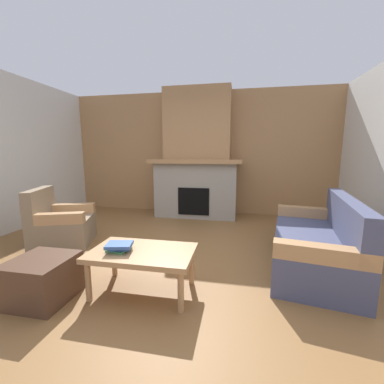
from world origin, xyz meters
The scene contains 8 objects.
ground centered at (0.00, 0.00, 0.00)m, with size 9.00×9.00×0.00m, color brown.
wall_back_wood_panel centered at (0.00, 3.00, 1.35)m, with size 6.00×0.12×2.70m, color #A87A4C.
fireplace centered at (0.00, 2.62, 1.16)m, with size 1.90×0.82×2.70m.
couch centered at (1.85, 0.48, 0.29)m, with size 1.14×1.92×0.85m.
armchair centered at (-1.71, 0.52, 0.29)m, with size 0.97×0.97×0.85m.
coffee_table centered at (-0.01, -0.45, 0.38)m, with size 1.00×0.60×0.43m.
ottoman centered at (-0.88, -0.75, 0.20)m, with size 0.52×0.52×0.40m, color #4C3323.
book_stack_near_edge centered at (-0.21, -0.50, 0.47)m, with size 0.27×0.26×0.08m.
Camera 1 is at (0.89, -2.55, 1.37)m, focal length 22.71 mm.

